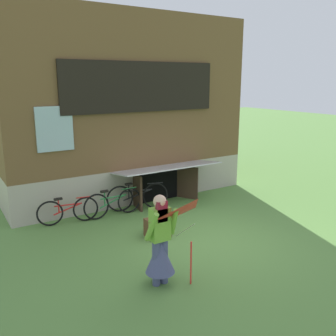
{
  "coord_description": "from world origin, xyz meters",
  "views": [
    {
      "loc": [
        -4.86,
        -6.11,
        3.53
      ],
      "look_at": [
        -0.54,
        0.78,
        1.58
      ],
      "focal_mm": 39.42,
      "sensor_mm": 36.0,
      "label": 1
    }
  ],
  "objects_px": {
    "bicycle_red": "(68,211)",
    "bicycle_green": "(113,203)",
    "person": "(160,247)",
    "wooden_crate": "(158,228)",
    "bicycle_black": "(138,197)",
    "kite": "(198,221)"
  },
  "relations": [
    {
      "from": "bicycle_red",
      "to": "bicycle_green",
      "type": "bearing_deg",
      "value": 3.68
    },
    {
      "from": "bicycle_green",
      "to": "person",
      "type": "bearing_deg",
      "value": -101.03
    },
    {
      "from": "person",
      "to": "wooden_crate",
      "type": "distance_m",
      "value": 2.09
    },
    {
      "from": "person",
      "to": "bicycle_red",
      "type": "distance_m",
      "value": 3.71
    },
    {
      "from": "bicycle_black",
      "to": "bicycle_red",
      "type": "xyz_separation_m",
      "value": [
        -1.95,
        0.04,
        -0.04
      ]
    },
    {
      "from": "bicycle_green",
      "to": "wooden_crate",
      "type": "xyz_separation_m",
      "value": [
        0.33,
        -1.75,
        -0.15
      ]
    },
    {
      "from": "bicycle_black",
      "to": "bicycle_green",
      "type": "xyz_separation_m",
      "value": [
        -0.78,
        -0.09,
        -0.02
      ]
    },
    {
      "from": "bicycle_green",
      "to": "wooden_crate",
      "type": "height_order",
      "value": "bicycle_green"
    },
    {
      "from": "kite",
      "to": "wooden_crate",
      "type": "distance_m",
      "value": 2.61
    },
    {
      "from": "kite",
      "to": "bicycle_black",
      "type": "distance_m",
      "value": 4.37
    },
    {
      "from": "kite",
      "to": "bicycle_red",
      "type": "bearing_deg",
      "value": 102.32
    },
    {
      "from": "kite",
      "to": "bicycle_red",
      "type": "xyz_separation_m",
      "value": [
        -0.91,
        4.18,
        -0.94
      ]
    },
    {
      "from": "wooden_crate",
      "to": "person",
      "type": "bearing_deg",
      "value": -119.18
    },
    {
      "from": "kite",
      "to": "bicycle_red",
      "type": "distance_m",
      "value": 4.38
    },
    {
      "from": "bicycle_red",
      "to": "wooden_crate",
      "type": "bearing_deg",
      "value": -41.37
    },
    {
      "from": "kite",
      "to": "person",
      "type": "bearing_deg",
      "value": 127.6
    },
    {
      "from": "bicycle_red",
      "to": "wooden_crate",
      "type": "distance_m",
      "value": 2.41
    },
    {
      "from": "person",
      "to": "bicycle_black",
      "type": "relative_size",
      "value": 0.98
    },
    {
      "from": "bicycle_black",
      "to": "wooden_crate",
      "type": "height_order",
      "value": "bicycle_black"
    },
    {
      "from": "bicycle_red",
      "to": "bicycle_black",
      "type": "bearing_deg",
      "value": 8.89
    },
    {
      "from": "bicycle_green",
      "to": "bicycle_red",
      "type": "bearing_deg",
      "value": 173.34
    },
    {
      "from": "wooden_crate",
      "to": "bicycle_red",
      "type": "bearing_deg",
      "value": 128.69
    }
  ]
}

